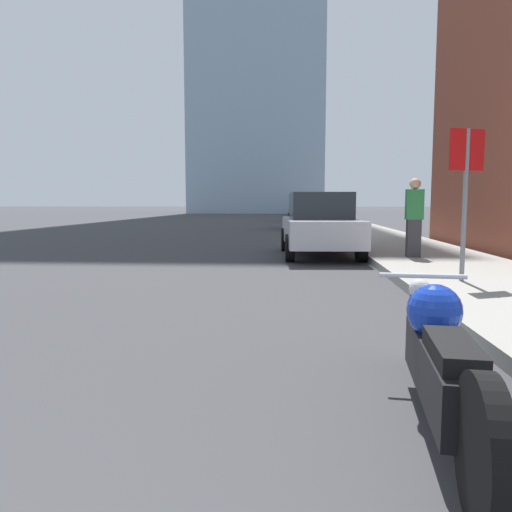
{
  "coord_description": "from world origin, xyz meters",
  "views": [
    {
      "loc": [
        1.92,
        0.3,
        1.31
      ],
      "look_at": [
        1.47,
        6.08,
        0.69
      ],
      "focal_mm": 35.0,
      "sensor_mm": 36.0,
      "label": 1
    }
  ],
  "objects_px": {
    "parked_car_silver": "(319,224)",
    "stop_sign": "(466,178)",
    "parked_car_yellow": "(301,209)",
    "pedestrian": "(414,217)",
    "parked_car_black": "(307,212)",
    "parked_car_white": "(297,208)",
    "motorcycle": "(440,358)",
    "parked_car_red": "(301,209)"
  },
  "relations": [
    {
      "from": "parked_car_black",
      "to": "parked_car_yellow",
      "type": "relative_size",
      "value": 1.06
    },
    {
      "from": "motorcycle",
      "to": "stop_sign",
      "type": "bearing_deg",
      "value": 76.65
    },
    {
      "from": "parked_car_red",
      "to": "stop_sign",
      "type": "height_order",
      "value": "stop_sign"
    },
    {
      "from": "parked_car_black",
      "to": "motorcycle",
      "type": "bearing_deg",
      "value": -88.99
    },
    {
      "from": "parked_car_black",
      "to": "stop_sign",
      "type": "distance_m",
      "value": 18.37
    },
    {
      "from": "parked_car_black",
      "to": "stop_sign",
      "type": "xyz_separation_m",
      "value": [
        1.86,
        -18.26,
        0.81
      ]
    },
    {
      "from": "parked_car_silver",
      "to": "parked_car_white",
      "type": "bearing_deg",
      "value": 86.89
    },
    {
      "from": "parked_car_yellow",
      "to": "pedestrian",
      "type": "xyz_separation_m",
      "value": [
        1.9,
        -37.51,
        0.23
      ]
    },
    {
      "from": "motorcycle",
      "to": "parked_car_black",
      "type": "height_order",
      "value": "parked_car_black"
    },
    {
      "from": "motorcycle",
      "to": "parked_car_silver",
      "type": "height_order",
      "value": "parked_car_silver"
    },
    {
      "from": "stop_sign",
      "to": "pedestrian",
      "type": "bearing_deg",
      "value": 89.03
    },
    {
      "from": "parked_car_silver",
      "to": "parked_car_black",
      "type": "relative_size",
      "value": 0.93
    },
    {
      "from": "pedestrian",
      "to": "stop_sign",
      "type": "bearing_deg",
      "value": -90.97
    },
    {
      "from": "parked_car_black",
      "to": "parked_car_white",
      "type": "relative_size",
      "value": 1.12
    },
    {
      "from": "parked_car_white",
      "to": "stop_sign",
      "type": "relative_size",
      "value": 1.84
    },
    {
      "from": "pedestrian",
      "to": "parked_car_silver",
      "type": "bearing_deg",
      "value": 141.84
    },
    {
      "from": "motorcycle",
      "to": "pedestrian",
      "type": "xyz_separation_m",
      "value": [
        1.7,
        8.0,
        0.62
      ]
    },
    {
      "from": "parked_car_black",
      "to": "pedestrian",
      "type": "height_order",
      "value": "pedestrian"
    },
    {
      "from": "parked_car_black",
      "to": "parked_car_silver",
      "type": "bearing_deg",
      "value": -89.64
    },
    {
      "from": "stop_sign",
      "to": "motorcycle",
      "type": "bearing_deg",
      "value": -109.42
    },
    {
      "from": "stop_sign",
      "to": "parked_car_white",
      "type": "bearing_deg",
      "value": 92.41
    },
    {
      "from": "motorcycle",
      "to": "parked_car_black",
      "type": "bearing_deg",
      "value": 96.61
    },
    {
      "from": "motorcycle",
      "to": "pedestrian",
      "type": "relative_size",
      "value": 1.48
    },
    {
      "from": "parked_car_silver",
      "to": "parked_car_black",
      "type": "bearing_deg",
      "value": 86.45
    },
    {
      "from": "parked_car_black",
      "to": "parked_car_white",
      "type": "bearing_deg",
      "value": 90.99
    },
    {
      "from": "parked_car_white",
      "to": "stop_sign",
      "type": "bearing_deg",
      "value": -90.71
    },
    {
      "from": "parked_car_red",
      "to": "parked_car_yellow",
      "type": "height_order",
      "value": "parked_car_red"
    },
    {
      "from": "parked_car_silver",
      "to": "parked_car_black",
      "type": "height_order",
      "value": "parked_car_black"
    },
    {
      "from": "parked_car_silver",
      "to": "motorcycle",
      "type": "bearing_deg",
      "value": -92.0
    },
    {
      "from": "pedestrian",
      "to": "motorcycle",
      "type": "bearing_deg",
      "value": -102.0
    },
    {
      "from": "parked_car_white",
      "to": "stop_sign",
      "type": "height_order",
      "value": "stop_sign"
    },
    {
      "from": "parked_car_red",
      "to": "parked_car_white",
      "type": "height_order",
      "value": "parked_car_red"
    },
    {
      "from": "parked_car_white",
      "to": "parked_car_black",
      "type": "bearing_deg",
      "value": -92.61
    },
    {
      "from": "parked_car_silver",
      "to": "stop_sign",
      "type": "height_order",
      "value": "stop_sign"
    },
    {
      "from": "parked_car_white",
      "to": "stop_sign",
      "type": "xyz_separation_m",
      "value": [
        2.15,
        -51.18,
        0.85
      ]
    },
    {
      "from": "motorcycle",
      "to": "parked_car_white",
      "type": "xyz_separation_m",
      "value": [
        -0.51,
        55.85,
        0.42
      ]
    },
    {
      "from": "motorcycle",
      "to": "parked_car_black",
      "type": "xyz_separation_m",
      "value": [
        -0.21,
        22.92,
        0.46
      ]
    },
    {
      "from": "parked_car_red",
      "to": "parked_car_white",
      "type": "relative_size",
      "value": 1.0
    },
    {
      "from": "parked_car_silver",
      "to": "parked_car_white",
      "type": "distance_m",
      "value": 46.32
    },
    {
      "from": "parked_car_yellow",
      "to": "pedestrian",
      "type": "distance_m",
      "value": 37.56
    },
    {
      "from": "parked_car_yellow",
      "to": "pedestrian",
      "type": "relative_size",
      "value": 2.57
    },
    {
      "from": "parked_car_silver",
      "to": "stop_sign",
      "type": "relative_size",
      "value": 1.93
    }
  ]
}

